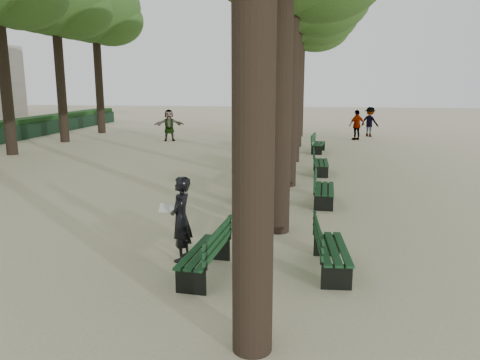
# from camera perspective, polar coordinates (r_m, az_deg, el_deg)

# --- Properties ---
(ground) EXTENTS (120.00, 120.00, 0.00)m
(ground) POSITION_cam_1_polar(r_m,az_deg,el_deg) (8.53, -7.11, -11.94)
(ground) COLOR beige
(ground) RESTS_ON ground
(tree_central_5) EXTENTS (6.00, 6.00, 9.95)m
(tree_central_5) POSITION_cam_1_polar(r_m,az_deg,el_deg) (30.81, 7.56, 19.62)
(tree_central_5) COLOR #33261C
(tree_central_5) RESTS_ON ground
(tree_far_5) EXTENTS (6.00, 6.00, 10.45)m
(tree_far_5) POSITION_cam_1_polar(r_m,az_deg,el_deg) (33.96, -17.32, 19.31)
(tree_far_5) COLOR #33261C
(tree_far_5) RESTS_ON ground
(bench_left_0) EXTENTS (0.72, 1.84, 0.92)m
(bench_left_0) POSITION_cam_1_polar(r_m,az_deg,el_deg) (8.56, -4.32, -9.83)
(bench_left_0) COLOR black
(bench_left_0) RESTS_ON ground
(bench_left_1) EXTENTS (0.65, 1.82, 0.92)m
(bench_left_1) POSITION_cam_1_polar(r_m,az_deg,el_deg) (13.98, 0.85, -1.20)
(bench_left_1) COLOR black
(bench_left_1) RESTS_ON ground
(bench_left_2) EXTENTS (0.64, 1.82, 0.92)m
(bench_left_2) POSITION_cam_1_polar(r_m,az_deg,el_deg) (18.45, 2.73, 1.98)
(bench_left_2) COLOR black
(bench_left_2) RESTS_ON ground
(bench_left_3) EXTENTS (0.75, 1.85, 0.92)m
(bench_left_3) POSITION_cam_1_polar(r_m,az_deg,el_deg) (23.60, 4.00, 4.13)
(bench_left_3) COLOR black
(bench_left_3) RESTS_ON ground
(bench_right_0) EXTENTS (0.70, 1.84, 0.92)m
(bench_right_0) POSITION_cam_1_polar(r_m,az_deg,el_deg) (8.86, 11.10, -9.24)
(bench_right_0) COLOR black
(bench_right_0) RESTS_ON ground
(bench_right_1) EXTENTS (0.63, 1.82, 0.92)m
(bench_right_1) POSITION_cam_1_polar(r_m,az_deg,el_deg) (13.61, 10.20, -1.76)
(bench_right_1) COLOR black
(bench_right_1) RESTS_ON ground
(bench_right_2) EXTENTS (0.58, 1.80, 0.92)m
(bench_right_2) POSITION_cam_1_polar(r_m,az_deg,el_deg) (18.03, 9.81, 1.59)
(bench_right_2) COLOR black
(bench_right_2) RESTS_ON ground
(bench_right_3) EXTENTS (0.78, 1.85, 0.92)m
(bench_right_3) POSITION_cam_1_polar(r_m,az_deg,el_deg) (23.57, 9.52, 3.98)
(bench_right_3) COLOR black
(bench_right_3) RESTS_ON ground
(man_with_map) EXTENTS (0.63, 0.69, 1.67)m
(man_with_map) POSITION_cam_1_polar(r_m,az_deg,el_deg) (9.13, -7.21, -4.74)
(man_with_map) COLOR black
(man_with_map) RESTS_ON ground
(pedestrian_d) EXTENTS (0.79, 0.89, 1.75)m
(pedestrian_d) POSITION_cam_1_polar(r_m,az_deg,el_deg) (37.41, 0.07, 7.92)
(pedestrian_d) COLOR #262628
(pedestrian_d) RESTS_ON ground
(pedestrian_e) EXTENTS (1.76, 0.91, 1.87)m
(pedestrian_e) POSITION_cam_1_polar(r_m,az_deg,el_deg) (28.17, -8.63, 6.62)
(pedestrian_e) COLOR #262628
(pedestrian_e) RESTS_ON ground
(pedestrian_b) EXTENTS (1.21, 1.01, 1.88)m
(pedestrian_b) POSITION_cam_1_polar(r_m,az_deg,el_deg) (31.30, 15.55, 6.85)
(pedestrian_b) COLOR #262628
(pedestrian_b) RESTS_ON ground
(pedestrian_c) EXTENTS (1.09, 0.85, 1.81)m
(pedestrian_c) POSITION_cam_1_polar(r_m,az_deg,el_deg) (29.19, 14.07, 6.52)
(pedestrian_c) COLOR #262628
(pedestrian_c) RESTS_ON ground
(pedestrian_a) EXTENTS (0.84, 0.36, 1.72)m
(pedestrian_a) POSITION_cam_1_polar(r_m,az_deg,el_deg) (30.57, 1.53, 7.01)
(pedestrian_a) COLOR #262628
(pedestrian_a) RESTS_ON ground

